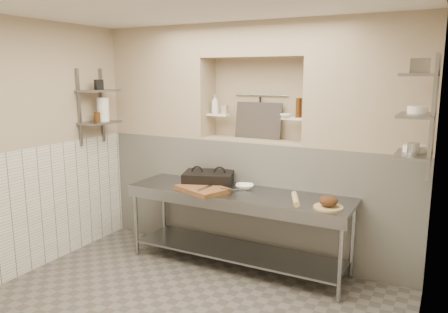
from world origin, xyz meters
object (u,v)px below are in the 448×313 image
Objects in this scene: bread_loaf at (329,201)px; jug_left at (103,109)px; mixing_bowl at (245,187)px; bowl_alcove at (286,116)px; cutting_board at (202,189)px; rolling_pin at (295,199)px; bottle_soap at (215,104)px; panini_press at (208,178)px; prep_table at (237,213)px.

jug_left is at bearing 178.75° from bread_loaf.
bowl_alcove is (0.35, 0.36, 0.81)m from mixing_bowl.
cutting_board is 1.36× the size of rolling_pin.
bowl_alcove is (-0.34, 0.60, 0.80)m from rolling_pin.
bread_loaf is at bearing -21.99° from bottle_soap.
panini_press is at bearing 106.28° from cutting_board.
prep_table is 10.97× the size of bottle_soap.
bread_loaf is 1.39× the size of bowl_alcove.
bread_loaf reaches higher than rolling_pin.
jug_left reaches higher than mixing_bowl.
rolling_pin is at bearing -6.76° from prep_table.
mixing_bowl is 1.15m from bottle_soap.
bread_loaf is at bearing -6.88° from rolling_pin.
prep_table is 1.43m from bottle_soap.
jug_left is at bearing -155.30° from bottle_soap.
rolling_pin is (1.15, -0.20, -0.05)m from panini_press.
jug_left is at bearing 179.52° from rolling_pin.
rolling_pin is at bearing -29.52° from panini_press.
mixing_bowl is at bearing -134.45° from bowl_alcove.
bread_loaf is at bearing -28.80° from panini_press.
bread_loaf reaches higher than cutting_board.
jug_left is (-2.59, 0.02, 0.83)m from rolling_pin.
bowl_alcove is at bearing 54.22° from prep_table.
prep_table is 8.66× the size of jug_left.
cutting_board is at bearing -178.48° from bread_loaf.
bottle_soap reaches higher than bread_loaf.
bottle_soap is 1.44m from jug_left.
mixing_bowl is (0.46, 0.04, -0.05)m from panini_press.
prep_table is 0.57m from panini_press.
panini_press is 3.26× the size of mixing_bowl.
bread_loaf reaches higher than prep_table.
bottle_soap reaches higher than cutting_board.
cutting_board is (-0.36, -0.17, 0.28)m from prep_table.
cutting_board is 1.28m from bowl_alcove.
mixing_bowl is 0.73m from rolling_pin.
bowl_alcove is 2.32m from jug_left.
panini_press reaches higher than cutting_board.
bottle_soap is at bearing 158.01° from bread_loaf.
rolling_pin is 1.06m from bowl_alcove.
mixing_bowl is at bearing -32.52° from bottle_soap.
panini_press is 0.30m from cutting_board.
prep_table is 1.26m from bowl_alcove.
cutting_board is at bearing -155.17° from prep_table.
bread_loaf is at bearing -1.25° from jug_left.
cutting_board is at bearing -3.85° from jug_left.
cutting_board and mixing_bowl have the same top height.
prep_table is 0.77m from rolling_pin.
mixing_bowl is at bearing 6.59° from jug_left.
mixing_bowl is at bearing 40.47° from cutting_board.
mixing_bowl is 0.70× the size of jug_left.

